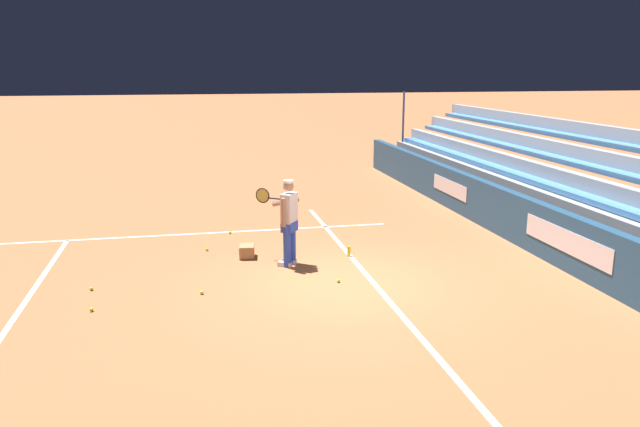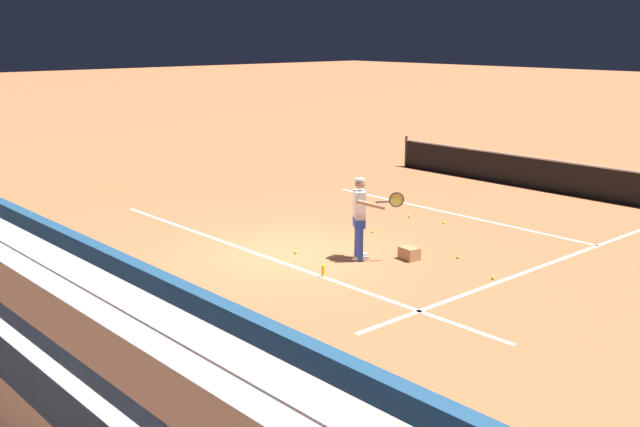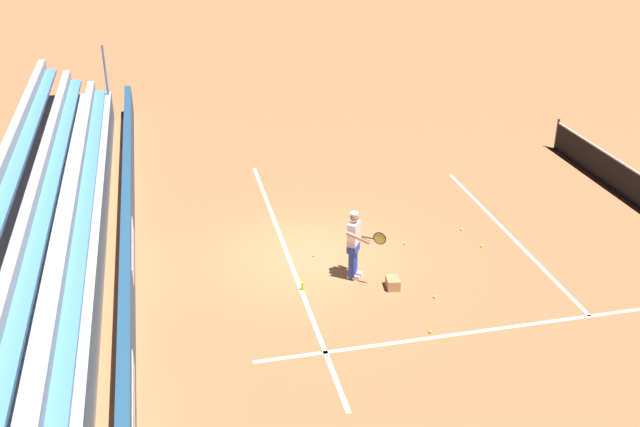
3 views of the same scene
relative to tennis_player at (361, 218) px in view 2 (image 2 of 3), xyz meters
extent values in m
plane|color=#B7663D|center=(-1.33, -0.85, -0.89)|extent=(160.00, 160.00, 0.00)
cube|color=white|center=(-1.33, -1.35, -0.89)|extent=(12.00, 0.10, 0.01)
cube|color=white|center=(2.78, 3.15, -0.89)|extent=(0.10, 12.00, 0.01)
cube|color=white|center=(-1.33, 4.65, -0.89)|extent=(8.22, 0.10, 0.01)
cube|color=navy|center=(-1.33, -5.26, -0.34)|extent=(25.43, 0.24, 1.10)
cube|color=silver|center=(-1.46, -5.13, -0.29)|extent=(2.80, 0.01, 0.44)
cube|color=silver|center=(4.06, -5.13, -0.29)|extent=(2.20, 0.01, 0.40)
cube|color=#4C89CC|center=(-1.33, -6.26, 0.29)|extent=(23.68, 0.40, 0.12)
cube|color=#9EA3A8|center=(-1.33, -6.54, 0.43)|extent=(24.16, 0.24, 0.45)
cylinder|color=blue|center=(-0.11, 0.04, -0.45)|extent=(0.15, 0.15, 0.88)
cylinder|color=blue|center=(0.07, -0.08, -0.45)|extent=(0.15, 0.15, 0.88)
cube|color=white|center=(-0.08, 0.09, -0.85)|extent=(0.25, 0.29, 0.09)
cube|color=white|center=(0.10, -0.03, -0.85)|extent=(0.25, 0.29, 0.09)
cube|color=blue|center=(-0.02, -0.02, -0.09)|extent=(0.40, 0.38, 0.20)
cube|color=white|center=(-0.02, -0.02, 0.28)|extent=(0.42, 0.38, 0.58)
sphere|color=#A37556|center=(-0.02, -0.01, 0.71)|extent=(0.21, 0.21, 0.21)
cylinder|color=white|center=(-0.02, -0.01, 0.80)|extent=(0.20, 0.20, 0.05)
cylinder|color=#A37556|center=(-0.22, 0.12, 0.24)|extent=(0.09, 0.09, 0.56)
cylinder|color=#A37556|center=(0.29, 0.00, 0.33)|extent=(0.41, 0.53, 0.24)
cylinder|color=black|center=(0.43, 0.20, 0.38)|extent=(0.20, 0.26, 0.03)
torus|color=black|center=(0.60, 0.42, 0.42)|extent=(0.20, 0.27, 0.31)
cylinder|color=#D6D14C|center=(0.60, 0.42, 0.42)|extent=(0.16, 0.22, 0.27)
cube|color=#A87F51|center=(0.68, 0.77, -0.76)|extent=(0.44, 0.35, 0.26)
sphere|color=#CCE533|center=(-1.32, 1.73, -0.86)|extent=(0.07, 0.07, 0.07)
sphere|color=#CCE533|center=(-1.21, -0.73, -0.86)|extent=(0.07, 0.07, 0.07)
sphere|color=#CCE533|center=(-0.73, 3.64, -0.86)|extent=(0.07, 0.07, 0.07)
sphere|color=#CCE533|center=(-1.75, 3.50, -0.86)|extent=(0.07, 0.07, 0.07)
sphere|color=#CCE533|center=(2.61, 0.99, -0.86)|extent=(0.07, 0.07, 0.07)
sphere|color=#CCE533|center=(1.32, 1.57, -0.86)|extent=(0.07, 0.07, 0.07)
cylinder|color=yellow|center=(0.32, -1.32, -0.78)|extent=(0.07, 0.07, 0.22)
cylinder|color=#33383D|center=(-6.83, 9.04, -0.36)|extent=(0.09, 0.09, 1.07)
cube|color=black|center=(-1.33, 9.04, -0.44)|extent=(11.00, 0.02, 0.91)
cube|color=white|center=(-1.33, 9.04, 0.04)|extent=(11.00, 0.04, 0.05)
camera|label=1|loc=(-11.71, 1.81, 2.96)|focal=35.00mm
camera|label=2|loc=(10.55, -10.54, 3.70)|focal=42.00mm
camera|label=3|loc=(14.98, -4.23, 8.34)|focal=42.00mm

